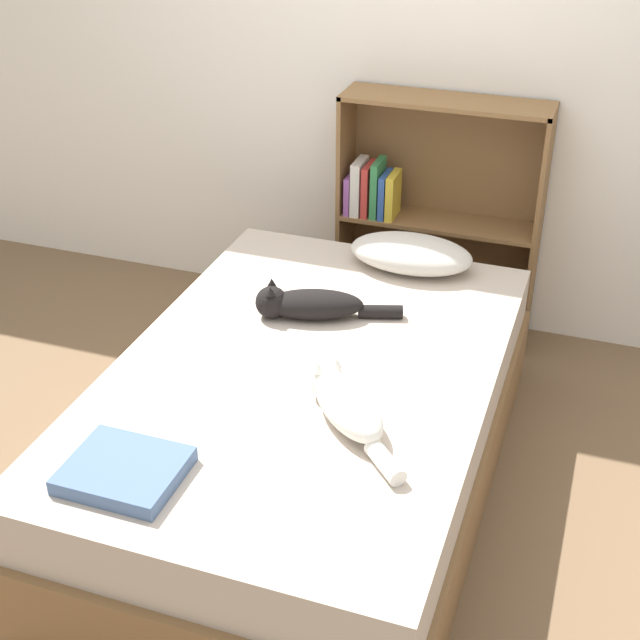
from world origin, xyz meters
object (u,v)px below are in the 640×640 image
(bed, at_px, (306,428))
(bookshelf, at_px, (432,213))
(cat_dark, at_px, (307,304))
(cat_light, at_px, (346,404))
(pillow, at_px, (411,254))

(bed, xyz_separation_m, bookshelf, (0.14, 1.35, 0.32))
(bookshelf, bearing_deg, cat_dark, -103.48)
(bed, relative_size, cat_light, 4.52)
(cat_light, bearing_deg, pillow, -40.01)
(pillow, height_order, cat_light, cat_light)
(cat_dark, xyz_separation_m, bookshelf, (0.25, 1.03, -0.01))
(pillow, relative_size, cat_light, 1.15)
(pillow, height_order, cat_dark, cat_dark)
(pillow, distance_m, cat_light, 1.10)
(bed, bearing_deg, pillow, 79.10)
(pillow, relative_size, bookshelf, 0.45)
(bed, xyz_separation_m, cat_light, (0.23, -0.26, 0.34))
(bed, height_order, cat_light, cat_light)
(pillow, bearing_deg, bed, -100.90)
(cat_dark, bearing_deg, bed, 90.97)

